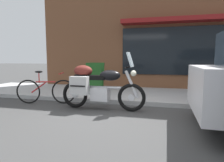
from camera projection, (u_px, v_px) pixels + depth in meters
ground_plane at (110, 117)px, 4.27m from camera, size 80.00×80.00×0.00m
touring_motorcycle at (97, 85)px, 4.83m from camera, size 2.15×0.67×1.42m
parked_bicycle at (46, 91)px, 5.50m from camera, size 1.64×0.56×0.93m
sandwich_board_sign at (95, 77)px, 6.84m from camera, size 0.55×0.42×1.00m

